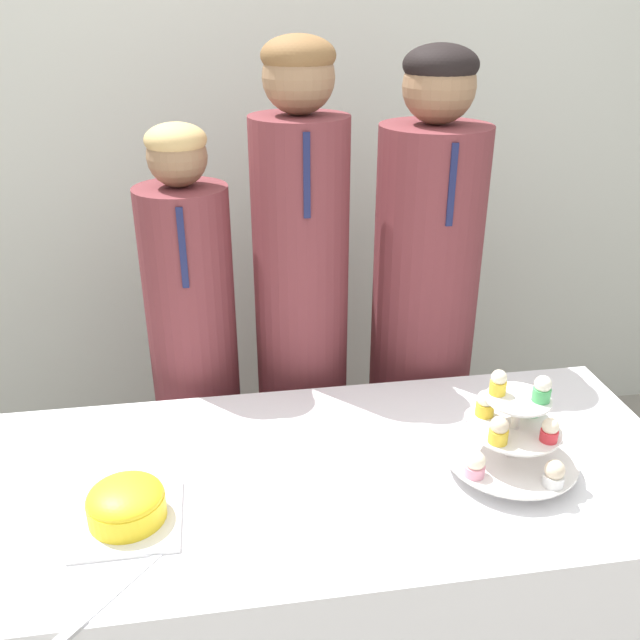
{
  "coord_description": "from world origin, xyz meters",
  "views": [
    {
      "loc": [
        -0.23,
        -0.9,
        1.71
      ],
      "look_at": [
        -0.02,
        0.41,
        1.09
      ],
      "focal_mm": 38.0,
      "sensor_mm": 36.0,
      "label": 1
    }
  ],
  "objects_px": {
    "round_cake": "(126,505)",
    "student_1": "(302,334)",
    "cupcake_stand": "(513,432)",
    "cake_knife": "(89,616)",
    "student_2": "(422,333)",
    "student_0": "(196,374)"
  },
  "relations": [
    {
      "from": "student_2",
      "to": "cupcake_stand",
      "type": "bearing_deg",
      "value": -88.04
    },
    {
      "from": "student_0",
      "to": "student_1",
      "type": "relative_size",
      "value": 0.87
    },
    {
      "from": "cupcake_stand",
      "to": "student_2",
      "type": "height_order",
      "value": "student_2"
    },
    {
      "from": "round_cake",
      "to": "student_0",
      "type": "xyz_separation_m",
      "value": [
        0.13,
        0.67,
        -0.08
      ]
    },
    {
      "from": "student_0",
      "to": "student_1",
      "type": "bearing_deg",
      "value": 0.0
    },
    {
      "from": "student_0",
      "to": "student_2",
      "type": "height_order",
      "value": "student_2"
    },
    {
      "from": "student_0",
      "to": "student_1",
      "type": "height_order",
      "value": "student_1"
    },
    {
      "from": "student_2",
      "to": "cake_knife",
      "type": "bearing_deg",
      "value": -134.09
    },
    {
      "from": "round_cake",
      "to": "student_1",
      "type": "xyz_separation_m",
      "value": [
        0.46,
        0.67,
        0.03
      ]
    },
    {
      "from": "round_cake",
      "to": "student_0",
      "type": "bearing_deg",
      "value": 78.84
    },
    {
      "from": "cupcake_stand",
      "to": "student_0",
      "type": "bearing_deg",
      "value": 139.01
    },
    {
      "from": "cake_knife",
      "to": "student_2",
      "type": "bearing_deg",
      "value": -3.43
    },
    {
      "from": "round_cake",
      "to": "cupcake_stand",
      "type": "relative_size",
      "value": 0.72
    },
    {
      "from": "cake_knife",
      "to": "student_0",
      "type": "height_order",
      "value": "student_0"
    },
    {
      "from": "cake_knife",
      "to": "student_0",
      "type": "distance_m",
      "value": 0.93
    },
    {
      "from": "student_1",
      "to": "student_2",
      "type": "height_order",
      "value": "student_1"
    },
    {
      "from": "round_cake",
      "to": "student_0",
      "type": "distance_m",
      "value": 0.69
    },
    {
      "from": "cake_knife",
      "to": "student_2",
      "type": "distance_m",
      "value": 1.28
    },
    {
      "from": "cupcake_stand",
      "to": "student_0",
      "type": "xyz_separation_m",
      "value": [
        -0.73,
        0.63,
        -0.14
      ]
    },
    {
      "from": "cake_knife",
      "to": "student_2",
      "type": "relative_size",
      "value": 0.15
    },
    {
      "from": "cake_knife",
      "to": "student_0",
      "type": "relative_size",
      "value": 0.17
    },
    {
      "from": "student_1",
      "to": "student_2",
      "type": "bearing_deg",
      "value": 0.0
    }
  ]
}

